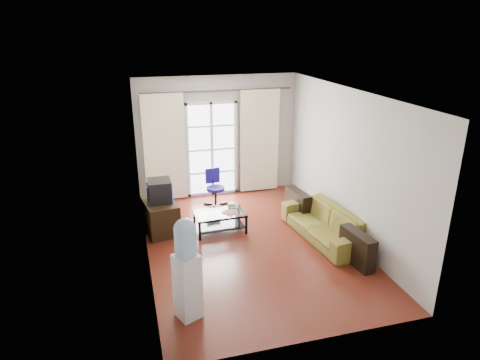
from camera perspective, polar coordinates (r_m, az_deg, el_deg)
name	(u,v)px	position (r m, az deg, el deg)	size (l,w,h in m)	color
floor	(250,244)	(7.78, 1.38, -8.52)	(5.20, 5.20, 0.00)	maroon
ceiling	(252,93)	(6.90, 1.57, 11.56)	(5.20, 5.20, 0.00)	white
wall_back	(218,137)	(9.64, -3.00, 5.81)	(3.60, 0.02, 2.70)	#B0AFA7
wall_front	(316,245)	(5.00, 10.15, -8.57)	(3.60, 0.02, 2.70)	#B0AFA7
wall_left	(142,183)	(6.95, -12.89, -0.40)	(0.02, 5.20, 2.70)	#B0AFA7
wall_right	(347,164)	(7.91, 14.06, 2.02)	(0.02, 5.20, 2.70)	#B0AFA7
french_door	(212,149)	(9.63, -3.77, 4.09)	(1.16, 0.06, 2.15)	white
curtain_rod	(218,91)	(9.35, -2.98, 11.80)	(0.04, 0.04, 3.30)	#4C3F2D
curtain_left	(165,148)	(9.39, -10.01, 4.20)	(0.90, 0.07, 2.35)	#F9F8C8
curtain_right	(259,141)	(9.81, 2.61, 5.16)	(0.90, 0.07, 2.35)	#F9F8C8
radiator	(253,178)	(10.04, 1.69, 0.33)	(0.64, 0.12, 0.64)	gray
sofa	(324,223)	(8.02, 11.16, -5.71)	(0.98, 2.03, 0.57)	olive
coffee_table	(220,220)	(8.12, -2.69, -5.29)	(0.97, 0.58, 0.39)	silver
bowl	(232,207)	(8.24, -1.01, -3.64)	(0.22, 0.22, 0.05)	#338E44
book	(226,214)	(7.97, -1.85, -4.59)	(0.28, 0.29, 0.02)	#A21314
remote	(232,208)	(8.23, -1.03, -3.78)	(0.15, 0.04, 0.02)	black
tv_stand	(161,217)	(8.23, -10.54, -4.84)	(0.55, 0.83, 0.61)	black
crt_tv	(159,191)	(8.07, -10.78, -1.41)	(0.46, 0.45, 0.41)	black
task_chair	(215,195)	(9.28, -3.32, -2.02)	(0.61, 0.61, 0.81)	black
water_cooler	(187,267)	(5.70, -7.12, -11.46)	(0.39, 0.39, 1.45)	silver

